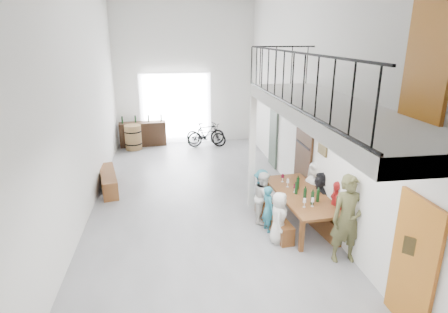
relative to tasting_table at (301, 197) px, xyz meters
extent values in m
plane|color=slate|center=(-2.20, 1.62, -0.71)|extent=(12.00, 12.00, 0.00)
plane|color=white|center=(-2.20, 7.62, 2.04)|extent=(5.50, 0.00, 5.50)
plane|color=white|center=(-2.20, -4.38, 2.04)|extent=(5.50, 0.00, 5.50)
plane|color=white|center=(-4.95, 1.62, 2.04)|extent=(0.00, 12.00, 12.00)
plane|color=white|center=(0.55, 1.62, 2.04)|extent=(0.00, 12.00, 12.00)
cube|color=white|center=(-2.60, 7.56, 0.69)|extent=(2.80, 0.08, 2.80)
cube|color=#A25C16|center=(0.50, -3.28, 0.34)|extent=(0.06, 0.95, 2.10)
cube|color=#331C0F|center=(0.50, 1.32, 0.29)|extent=(0.06, 1.10, 2.00)
cube|color=#333E33|center=(0.50, 4.12, 0.29)|extent=(0.06, 0.80, 2.00)
cube|color=#A25C16|center=(0.50, -2.88, 3.39)|extent=(0.06, 0.90, 1.95)
cube|color=#46391C|center=(0.52, 0.22, 1.19)|extent=(0.04, 0.45, 0.55)
cylinder|color=white|center=(0.51, 2.82, 1.69)|extent=(0.04, 0.28, 0.28)
cube|color=silver|center=(-0.20, -1.58, 2.29)|extent=(1.50, 5.60, 0.25)
cube|color=black|center=(-0.93, -1.58, 3.27)|extent=(0.03, 5.60, 0.03)
cube|color=black|center=(-0.93, -1.58, 2.44)|extent=(0.03, 5.60, 0.03)
cube|color=black|center=(-0.20, 1.20, 3.27)|extent=(1.50, 0.03, 0.03)
cube|color=silver|center=(-0.90, 1.17, 0.73)|extent=(0.14, 0.14, 2.88)
cube|color=brown|center=(0.00, 0.00, 0.05)|extent=(1.18, 2.54, 0.06)
cube|color=brown|center=(-0.35, -1.09, -0.34)|extent=(0.09, 0.09, 0.73)
cube|color=brown|center=(0.50, -1.04, -0.34)|extent=(0.09, 0.09, 0.73)
cube|color=brown|center=(-0.50, 1.04, -0.34)|extent=(0.09, 0.09, 0.73)
cube|color=brown|center=(0.35, 1.09, -0.34)|extent=(0.09, 0.09, 0.73)
cube|color=brown|center=(-0.65, -0.03, -0.50)|extent=(0.45, 1.80, 0.41)
cube|color=brown|center=(0.37, -0.01, -0.46)|extent=(0.57, 2.14, 0.49)
cylinder|color=black|center=(-0.12, 0.00, 0.26)|extent=(0.07, 0.07, 0.35)
cylinder|color=black|center=(-0.06, -0.37, 0.26)|extent=(0.07, 0.07, 0.35)
cylinder|color=black|center=(0.00, 0.27, 0.26)|extent=(0.07, 0.07, 0.35)
cylinder|color=black|center=(0.20, -0.47, 0.26)|extent=(0.07, 0.07, 0.35)
cylinder|color=black|center=(0.03, -0.57, 0.26)|extent=(0.07, 0.07, 0.35)
cube|color=brown|center=(-4.70, 2.85, -0.45)|extent=(0.76, 1.88, 0.52)
cylinder|color=brown|center=(-4.30, 6.80, -0.23)|extent=(0.63, 0.63, 0.95)
cylinder|color=black|center=(-4.30, 6.80, -0.47)|extent=(0.65, 0.65, 0.05)
cylinder|color=black|center=(-4.30, 6.80, 0.01)|extent=(0.65, 0.65, 0.05)
cube|color=#331C0F|center=(-3.95, 7.27, -0.23)|extent=(1.84, 0.64, 0.95)
cylinder|color=black|center=(-4.70, 7.17, 0.38)|extent=(0.06, 0.06, 0.28)
cylinder|color=black|center=(-4.20, 7.26, 0.38)|extent=(0.06, 0.06, 0.28)
cylinder|color=black|center=(-3.70, 7.33, 0.38)|extent=(0.06, 0.06, 0.28)
cylinder|color=black|center=(-3.20, 7.37, 0.38)|extent=(0.06, 0.06, 0.28)
imported|color=silver|center=(-0.71, -0.66, -0.14)|extent=(0.53, 0.65, 1.14)
imported|color=teal|center=(-0.81, -0.15, -0.17)|extent=(0.34, 0.44, 1.08)
imported|color=silver|center=(-0.79, 0.32, -0.09)|extent=(0.64, 0.72, 1.23)
imported|color=teal|center=(-0.70, 0.90, -0.17)|extent=(0.54, 0.76, 1.08)
imported|color=red|center=(0.55, -0.64, -0.05)|extent=(0.39, 0.80, 1.31)
imported|color=black|center=(0.52, 0.12, -0.09)|extent=(0.54, 1.19, 1.24)
imported|color=silver|center=(0.57, 0.63, -0.05)|extent=(0.57, 0.73, 1.30)
imported|color=#4E4D2C|center=(0.37, -1.51, 0.18)|extent=(0.67, 0.46, 1.78)
imported|color=#1E4E21|center=(0.25, 2.15, -0.52)|extent=(0.36, 0.31, 0.38)
imported|color=black|center=(-1.46, 6.91, -0.27)|extent=(1.74, 1.25, 0.87)
imported|color=black|center=(-1.46, 6.85, -0.23)|extent=(1.64, 0.87, 0.95)
camera|label=1|loc=(-2.92, -7.49, 3.53)|focal=30.00mm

